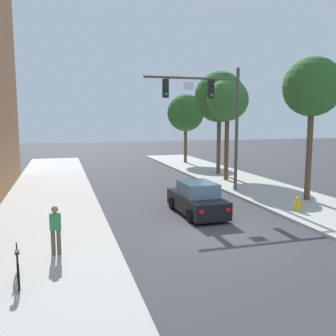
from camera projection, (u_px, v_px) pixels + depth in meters
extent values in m
plane|color=#38383D|center=(215.00, 234.00, 14.73)|extent=(120.00, 120.00, 0.00)
cube|color=#B2AFA8|center=(45.00, 248.00, 12.92)|extent=(5.00, 60.00, 0.15)
cylinder|color=#514C47|center=(237.00, 130.00, 22.52)|extent=(0.20, 0.20, 7.50)
cylinder|color=#514C47|center=(192.00, 78.00, 21.30)|extent=(5.84, 0.14, 0.14)
cube|color=black|center=(211.00, 89.00, 21.70)|extent=(0.32, 0.28, 1.05)
sphere|color=#2D2823|center=(212.00, 84.00, 21.52)|extent=(0.18, 0.18, 0.18)
sphere|color=#2D2823|center=(212.00, 89.00, 21.56)|extent=(0.18, 0.18, 0.18)
sphere|color=green|center=(212.00, 95.00, 21.61)|extent=(0.18, 0.18, 0.18)
cube|color=black|center=(166.00, 88.00, 20.92)|extent=(0.32, 0.28, 1.05)
sphere|color=#2D2823|center=(166.00, 82.00, 20.74)|extent=(0.18, 0.18, 0.18)
sphere|color=#2D2823|center=(166.00, 88.00, 20.78)|extent=(0.18, 0.18, 0.18)
sphere|color=green|center=(166.00, 94.00, 20.83)|extent=(0.18, 0.18, 0.18)
cube|color=white|center=(189.00, 86.00, 21.27)|extent=(0.60, 0.03, 0.44)
cube|color=black|center=(197.00, 203.00, 17.73)|extent=(1.78, 4.23, 0.80)
cube|color=slate|center=(198.00, 189.00, 17.49)|extent=(1.54, 2.03, 0.64)
cylinder|color=black|center=(172.00, 203.00, 18.75)|extent=(0.23, 0.64, 0.64)
cylinder|color=black|center=(202.00, 201.00, 19.23)|extent=(0.23, 0.64, 0.64)
cylinder|color=black|center=(191.00, 216.00, 16.29)|extent=(0.23, 0.64, 0.64)
cylinder|color=black|center=(224.00, 213.00, 16.77)|extent=(0.23, 0.64, 0.64)
cube|color=red|center=(201.00, 212.00, 15.52)|extent=(0.20, 0.04, 0.14)
cube|color=red|center=(228.00, 210.00, 15.89)|extent=(0.20, 0.04, 0.14)
cylinder|color=brown|center=(53.00, 242.00, 12.03)|extent=(0.14, 0.14, 0.85)
cylinder|color=brown|center=(59.00, 242.00, 12.08)|extent=(0.14, 0.14, 0.85)
cube|color=#337F47|center=(55.00, 221.00, 11.96)|extent=(0.36, 0.22, 0.56)
sphere|color=#9E7051|center=(55.00, 209.00, 11.91)|extent=(0.22, 0.22, 0.22)
torus|color=black|center=(17.00, 262.00, 10.51)|extent=(0.15, 0.72, 0.72)
torus|color=black|center=(18.00, 277.00, 9.55)|extent=(0.15, 0.72, 0.72)
cylinder|color=black|center=(17.00, 262.00, 10.00)|extent=(0.17, 0.94, 0.05)
cylinder|color=black|center=(17.00, 259.00, 9.74)|extent=(0.04, 0.04, 0.35)
cylinder|color=black|center=(17.00, 250.00, 10.35)|extent=(0.04, 0.04, 0.40)
cube|color=black|center=(17.00, 252.00, 9.71)|extent=(0.15, 0.25, 0.06)
cylinder|color=gold|center=(298.00, 206.00, 17.75)|extent=(0.24, 0.24, 0.55)
sphere|color=gold|center=(298.00, 199.00, 17.71)|extent=(0.22, 0.22, 0.22)
cylinder|color=gold|center=(294.00, 205.00, 17.70)|extent=(0.12, 0.09, 0.09)
cylinder|color=gold|center=(301.00, 205.00, 17.80)|extent=(0.12, 0.09, 0.09)
cylinder|color=brown|center=(309.00, 155.00, 19.97)|extent=(0.32, 0.32, 4.97)
sphere|color=#2D6028|center=(312.00, 87.00, 19.48)|extent=(3.14, 3.14, 3.14)
cylinder|color=brown|center=(226.00, 148.00, 26.67)|extent=(0.32, 0.32, 4.67)
sphere|color=#387033|center=(228.00, 100.00, 26.21)|extent=(3.00, 3.00, 3.00)
cylinder|color=brown|center=(219.00, 145.00, 29.61)|extent=(0.32, 0.32, 4.66)
sphere|color=#2D6028|center=(220.00, 97.00, 29.10)|extent=(4.04, 4.04, 4.04)
cylinder|color=brown|center=(185.00, 145.00, 37.38)|extent=(0.32, 0.32, 3.66)
sphere|color=#2D6028|center=(186.00, 113.00, 36.95)|extent=(3.73, 3.73, 3.73)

